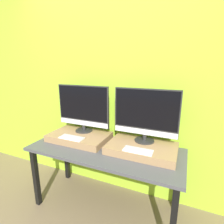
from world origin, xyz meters
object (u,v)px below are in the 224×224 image
(keyboard_left, at_px, (72,138))
(keyboard_right, at_px, (138,150))
(monitor_left, at_px, (83,107))
(monitor_right, at_px, (146,114))

(keyboard_left, xyz_separation_m, keyboard_right, (0.73, 0.00, 0.00))
(keyboard_right, bearing_deg, monitor_left, 161.57)
(keyboard_left, height_order, monitor_right, monitor_right)
(keyboard_left, bearing_deg, keyboard_right, 0.00)
(monitor_left, distance_m, keyboard_right, 0.82)
(keyboard_right, bearing_deg, keyboard_left, 180.00)
(keyboard_left, relative_size, keyboard_right, 1.00)
(monitor_right, xyz_separation_m, keyboard_right, (-0.00, -0.24, -0.28))
(keyboard_left, distance_m, keyboard_right, 0.73)
(monitor_left, bearing_deg, monitor_right, 0.00)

